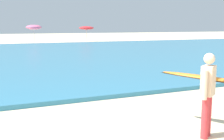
# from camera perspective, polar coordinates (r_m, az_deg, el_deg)

# --- Properties ---
(sea) EXTENTS (120.00, 28.00, 0.14)m
(sea) POSITION_cam_1_polar(r_m,az_deg,el_deg) (22.25, -16.03, 2.83)
(sea) COLOR teal
(sea) RESTS_ON ground
(surfer_with_board) EXTENTS (1.60, 2.21, 1.73)m
(surfer_with_board) POSITION_cam_1_polar(r_m,az_deg,el_deg) (6.27, 19.07, -3.02)
(surfer_with_board) COLOR red
(surfer_with_board) RESTS_ON ground
(beach_umbrella_2) EXTENTS (1.92, 1.95, 2.40)m
(beach_umbrella_2) POSITION_cam_1_polar(r_m,az_deg,el_deg) (37.98, -15.29, 8.22)
(beach_umbrella_2) COLOR beige
(beach_umbrella_2) RESTS_ON ground
(beach_umbrella_3) EXTENTS (2.03, 2.04, 2.20)m
(beach_umbrella_3) POSITION_cam_1_polar(r_m,az_deg,el_deg) (40.00, -5.10, 8.33)
(beach_umbrella_3) COLOR beige
(beach_umbrella_3) RESTS_ON ground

